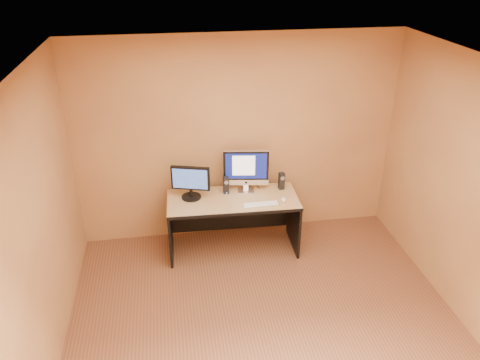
{
  "coord_description": "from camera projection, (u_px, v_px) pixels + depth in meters",
  "views": [
    {
      "loc": [
        -0.84,
        -3.3,
        3.51
      ],
      "look_at": [
        -0.06,
        1.44,
        1.03
      ],
      "focal_mm": 35.0,
      "sensor_mm": 36.0,
      "label": 1
    }
  ],
  "objects": [
    {
      "name": "cable_b",
      "position": [
        250.0,
        186.0,
        5.9
      ],
      "size": [
        0.1,
        0.15,
        0.01
      ],
      "primitive_type": "cylinder",
      "rotation": [
        1.57,
        0.0,
        -0.56
      ],
      "color": "black",
      "rests_on": "desk"
    },
    {
      "name": "ceiling",
      "position": [
        280.0,
        78.0,
        3.43
      ],
      "size": [
        4.0,
        4.0,
        0.0
      ],
      "primitive_type": "plane",
      "color": "white",
      "rests_on": "walls"
    },
    {
      "name": "imac",
      "position": [
        246.0,
        171.0,
        5.69
      ],
      "size": [
        0.58,
        0.29,
        0.54
      ],
      "primitive_type": null,
      "rotation": [
        0.0,
        0.0,
        -0.15
      ],
      "color": "silver",
      "rests_on": "desk"
    },
    {
      "name": "desk",
      "position": [
        233.0,
        224.0,
        5.79
      ],
      "size": [
        1.6,
        0.74,
        0.73
      ],
      "primitive_type": null,
      "rotation": [
        0.0,
        0.0,
        -0.04
      ],
      "color": "tan",
      "rests_on": "ground"
    },
    {
      "name": "cable_a",
      "position": [
        256.0,
        185.0,
        5.94
      ],
      "size": [
        0.04,
        0.21,
        0.01
      ],
      "primitive_type": "cylinder",
      "rotation": [
        1.57,
        0.0,
        0.16
      ],
      "color": "black",
      "rests_on": "desk"
    },
    {
      "name": "speaker_left",
      "position": [
        226.0,
        185.0,
        5.71
      ],
      "size": [
        0.07,
        0.07,
        0.22
      ],
      "primitive_type": null,
      "rotation": [
        0.0,
        0.0,
        -0.01
      ],
      "color": "black",
      "rests_on": "desk"
    },
    {
      "name": "second_monitor",
      "position": [
        191.0,
        183.0,
        5.56
      ],
      "size": [
        0.52,
        0.36,
        0.41
      ],
      "primitive_type": null,
      "rotation": [
        0.0,
        0.0,
        -0.29
      ],
      "color": "black",
      "rests_on": "desk"
    },
    {
      "name": "keyboard",
      "position": [
        261.0,
        204.0,
        5.49
      ],
      "size": [
        0.42,
        0.12,
        0.02
      ],
      "primitive_type": "cube",
      "rotation": [
        0.0,
        0.0,
        0.01
      ],
      "color": "silver",
      "rests_on": "desk"
    },
    {
      "name": "walls",
      "position": [
        274.0,
        227.0,
        4.03
      ],
      "size": [
        4.0,
        4.0,
        2.6
      ],
      "primitive_type": null,
      "color": "#AD7E45",
      "rests_on": "ground"
    },
    {
      "name": "mouse",
      "position": [
        284.0,
        199.0,
        5.58
      ],
      "size": [
        0.08,
        0.11,
        0.04
      ],
      "primitive_type": "ellipsoid",
      "rotation": [
        0.0,
        0.0,
        -0.2
      ],
      "color": "white",
      "rests_on": "desk"
    },
    {
      "name": "speaker_right",
      "position": [
        282.0,
        181.0,
        5.81
      ],
      "size": [
        0.07,
        0.07,
        0.22
      ],
      "primitive_type": null,
      "rotation": [
        0.0,
        0.0,
        0.06
      ],
      "color": "black",
      "rests_on": "desk"
    },
    {
      "name": "floor",
      "position": [
        270.0,
        337.0,
        4.63
      ],
      "size": [
        4.0,
        4.0,
        0.0
      ],
      "primitive_type": "plane",
      "color": "brown",
      "rests_on": "ground"
    }
  ]
}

